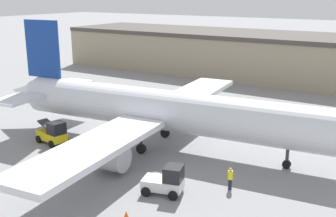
# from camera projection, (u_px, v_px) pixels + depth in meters

# --- Properties ---
(ground_plane) EXTENTS (400.00, 400.00, 0.00)m
(ground_plane) POSITION_uv_depth(u_px,v_px,m) (168.00, 147.00, 39.55)
(ground_plane) COLOR gray
(terminal_building) EXTENTS (67.33, 16.15, 7.39)m
(terminal_building) POSITION_uv_depth(u_px,v_px,m) (245.00, 54.00, 73.17)
(terminal_building) COLOR gray
(terminal_building) RESTS_ON ground_plane
(airplane) EXTENTS (37.64, 35.10, 11.37)m
(airplane) POSITION_uv_depth(u_px,v_px,m) (159.00, 110.00, 39.01)
(airplane) COLOR silver
(airplane) RESTS_ON ground_plane
(ground_crew_worker) EXTENTS (0.38, 0.38, 1.71)m
(ground_crew_worker) POSITION_uv_depth(u_px,v_px,m) (230.00, 178.00, 30.94)
(ground_crew_worker) COLOR #1E2338
(ground_crew_worker) RESTS_ON ground_plane
(baggage_tug) EXTENTS (3.21, 2.55, 2.19)m
(baggage_tug) POSITION_uv_depth(u_px,v_px,m) (166.00, 181.00, 30.25)
(baggage_tug) COLOR silver
(baggage_tug) RESTS_ON ground_plane
(belt_loader_truck) EXTENTS (3.27, 2.21, 2.27)m
(belt_loader_truck) POSITION_uv_depth(u_px,v_px,m) (53.00, 133.00, 40.28)
(belt_loader_truck) COLOR yellow
(belt_loader_truck) RESTS_ON ground_plane
(safety_cone_near) EXTENTS (0.36, 0.36, 0.55)m
(safety_cone_near) POSITION_uv_depth(u_px,v_px,m) (41.00, 185.00, 31.24)
(safety_cone_near) COLOR #EF590F
(safety_cone_near) RESTS_ON ground_plane
(safety_cone_far) EXTENTS (0.36, 0.36, 0.55)m
(safety_cone_far) POSITION_uv_depth(u_px,v_px,m) (126.00, 215.00, 27.08)
(safety_cone_far) COLOR #EF590F
(safety_cone_far) RESTS_ON ground_plane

